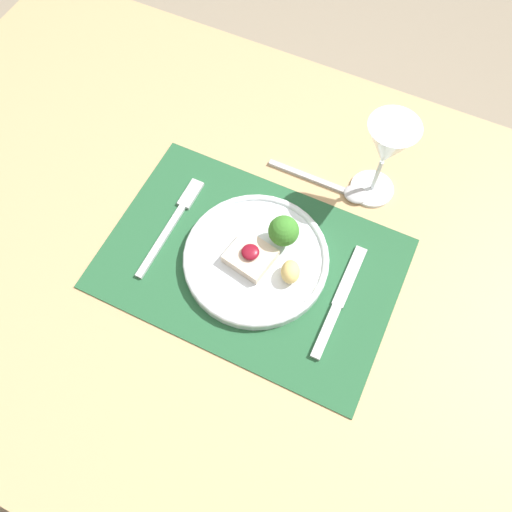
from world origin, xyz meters
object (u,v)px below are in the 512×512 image
(fork, at_px, (175,220))
(wine_glass_near, at_px, (387,148))
(spoon, at_px, (340,189))
(dinner_plate, at_px, (258,256))
(knife, at_px, (336,308))

(fork, xyz_separation_m, wine_glass_near, (0.29, 0.21, 0.11))
(spoon, bearing_deg, dinner_plate, -107.34)
(dinner_plate, distance_m, knife, 0.15)
(knife, bearing_deg, wine_glass_near, 97.49)
(dinner_plate, xyz_separation_m, spoon, (0.07, 0.19, -0.01))
(fork, relative_size, spoon, 1.09)
(fork, bearing_deg, spoon, 35.87)
(dinner_plate, bearing_deg, wine_glass_near, 60.31)
(fork, distance_m, spoon, 0.31)
(spoon, relative_size, wine_glass_near, 1.12)
(wine_glass_near, bearing_deg, fork, -143.85)
(dinner_plate, relative_size, wine_glass_near, 1.41)
(dinner_plate, bearing_deg, fork, 177.61)
(dinner_plate, height_order, knife, dinner_plate)
(fork, relative_size, knife, 1.00)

